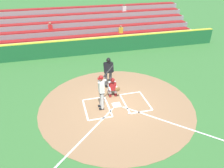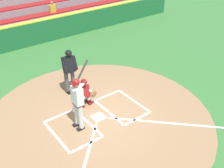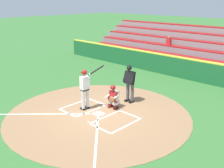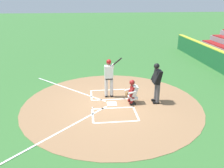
# 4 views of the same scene
# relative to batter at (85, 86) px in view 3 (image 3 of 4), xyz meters

# --- Properties ---
(ground_plane) EXTENTS (120.00, 120.00, 0.00)m
(ground_plane) POSITION_rel_batter_xyz_m (-0.79, -0.04, -1.10)
(ground_plane) COLOR #387033
(dirt_circle) EXTENTS (8.00, 8.00, 0.01)m
(dirt_circle) POSITION_rel_batter_xyz_m (-0.79, -0.04, -1.09)
(dirt_circle) COLOR #99704C
(dirt_circle) RESTS_ON ground
(home_plate_and_chalk) EXTENTS (7.93, 4.91, 0.01)m
(home_plate_and_chalk) POSITION_rel_batter_xyz_m (-0.79, 0.84, -1.08)
(home_plate_and_chalk) COLOR white
(home_plate_and_chalk) RESTS_ON dirt_circle
(batter) EXTENTS (0.92, 0.71, 2.13)m
(batter) POSITION_rel_batter_xyz_m (0.00, 0.00, 0.00)
(batter) COLOR silver
(batter) RESTS_ON ground
(catcher) EXTENTS (0.60, 0.60, 1.13)m
(catcher) POSITION_rel_batter_xyz_m (-0.82, -0.96, -0.51)
(catcher) COLOR black
(catcher) RESTS_ON ground
(plate_umpire) EXTENTS (0.58, 0.41, 1.86)m
(plate_umpire) POSITION_rel_batter_xyz_m (-0.85, -2.05, -0.02)
(plate_umpire) COLOR #4C4C51
(plate_umpire) RESTS_ON ground
(baseball) EXTENTS (0.07, 0.07, 0.07)m
(baseball) POSITION_rel_batter_xyz_m (-1.15, 0.85, -1.06)
(baseball) COLOR white
(baseball) RESTS_ON ground
(backstop_wall) EXTENTS (22.00, 0.36, 1.31)m
(backstop_wall) POSITION_rel_batter_xyz_m (-0.79, -7.54, -0.45)
(backstop_wall) COLOR #1E6033
(backstop_wall) RESTS_ON ground
(bleacher_stand) EXTENTS (20.00, 5.10, 3.00)m
(bleacher_stand) POSITION_rel_batter_xyz_m (-0.79, -11.37, -0.10)
(bleacher_stand) COLOR gray
(bleacher_stand) RESTS_ON ground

